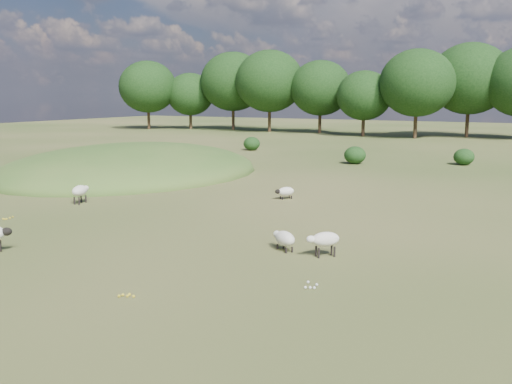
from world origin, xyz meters
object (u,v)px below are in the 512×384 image
at_px(sheep_0, 325,239).
at_px(sheep_1, 80,191).
at_px(sheep_5, 285,192).
at_px(sheep_3, 284,238).

height_order(sheep_0, sheep_1, sheep_1).
xyz_separation_m(sheep_0, sheep_1, (-14.03, 3.09, 0.05)).
bearing_deg(sheep_5, sheep_0, 67.22).
bearing_deg(sheep_1, sheep_0, -115.96).
bearing_deg(sheep_5, sheep_1, -20.21).
height_order(sheep_0, sheep_3, sheep_0).
bearing_deg(sheep_0, sheep_1, -56.19).
relative_size(sheep_0, sheep_5, 1.00).
height_order(sheep_3, sheep_5, sheep_3).
relative_size(sheep_1, sheep_5, 1.21).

